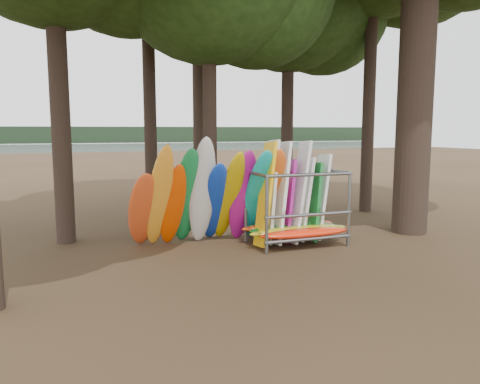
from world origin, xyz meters
name	(u,v)px	position (x,y,z in m)	size (l,w,h in m)	color
ground	(280,251)	(0.00, 0.00, 0.00)	(120.00, 120.00, 0.00)	#47331E
lake	(105,152)	(0.00, 60.00, 0.00)	(160.00, 160.00, 0.00)	gray
far_shore	(89,135)	(0.00, 110.00, 2.00)	(160.00, 4.00, 4.00)	black
kayak_row	(210,198)	(-1.55, 1.27, 1.30)	(4.35, 2.14, 3.13)	#E54C1D
storage_rack	(296,209)	(0.71, 0.55, 0.97)	(2.95, 1.56, 2.91)	slate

